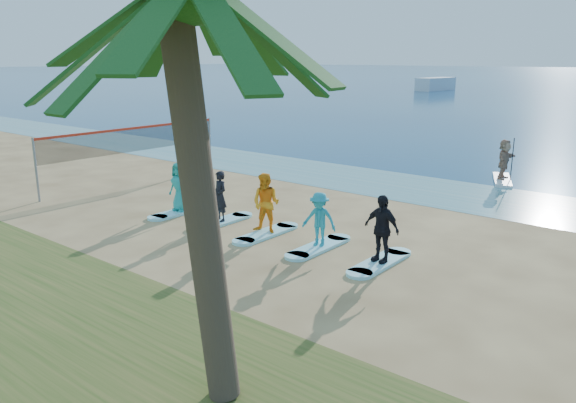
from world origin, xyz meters
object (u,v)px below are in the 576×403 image
Objects in this scene: paddleboarder at (504,159)px; student_4 at (381,228)px; volleyball_net at (134,140)px; surfboard_3 at (319,247)px; student_3 at (319,219)px; surfboard_4 at (380,263)px; surfboard_1 at (221,222)px; student_1 at (220,196)px; surfboard_2 at (266,233)px; student_2 at (266,203)px; surfboard_0 at (181,212)px; boat_offshore_a at (435,90)px; student_0 at (180,186)px; paddleboard at (502,180)px.

paddleboarder is 12.70m from student_4.
volleyball_net is 13.86m from student_4.
student_3 is (0.00, 0.00, 0.84)m from surfboard_3.
surfboard_4 is (1.01, -12.66, -0.96)m from paddleboarder.
student_1 is (0.00, 0.00, 0.90)m from surfboard_1.
surfboard_2 is at bearing 0.00° from surfboard_1.
surfboard_4 is at bearing -14.39° from student_2.
surfboard_4 is at bearing 0.00° from surfboard_1.
student_1 is at bearing -15.56° from volleyball_net.
surfboard_3 is at bearing 0.00° from surfboard_2.
surfboard_0 is 4.22m from student_2.
paddleboarder is 0.22× the size of boat_offshore_a.
paddleboarder is at bearing 61.87° from student_2.
surfboard_4 is (2.05, 0.00, -0.84)m from student_3.
surfboard_1 is (2.05, 0.00, 0.00)m from surfboard_0.
student_0 is 8.26m from surfboard_4.
surfboard_1 is 1.00× the size of surfboard_3.
student_3 is at bearing 0.00° from surfboard_3.
student_0 is at bearing 180.00° from surfboard_3.
surfboard_1 is at bearing 0.00° from surfboard_0.
surfboard_1 is 6.15m from surfboard_4.
paddleboarder is at bearing 76.25° from surfboard_2.
surfboard_1 is 2.05m from surfboard_2.
surfboard_3 is (-1.04, -12.66, -0.01)m from paddleboard.
surfboard_0 is 1.17× the size of student_2.
student_1 reaches higher than student_3.
student_0 is at bearing 180.00° from surfboard_4.
paddleboard reaches higher than surfboard_3.
surfboard_3 is 0.84m from student_3.
surfboard_1 is 1.19× the size of student_4.
surfboard_1 is at bearing -173.34° from student_4.
surfboard_3 is at bearing -60.24° from boat_offshore_a.
student_4 is at bearing -58.94° from boat_offshore_a.
boat_offshore_a reaches higher than surfboard_3.
student_2 is at bearing 0.00° from surfboard_2.
student_2 is at bearing 166.37° from student_3.
boat_offshore_a is 83.31m from surfboard_4.
student_2 is 1.02× the size of student_4.
student_2 is at bearing 0.00° from surfboard_0.
student_2 reaches higher than surfboard_0.
boat_offshore_a is 81.02m from student_1.
paddleboard is 14.59m from student_0.
paddleboard is at bearing 71.65° from student_3.
paddleboard is at bearing 39.82° from volleyball_net.
volleyball_net is at bearing -161.71° from paddleboard.
student_3 reaches higher than surfboard_0.
student_0 is 0.95× the size of student_4.
surfboard_0 is 6.15m from surfboard_3.
surfboard_2 is at bearing -61.57° from boat_offshore_a.
paddleboarder is 12.74m from surfboard_3.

